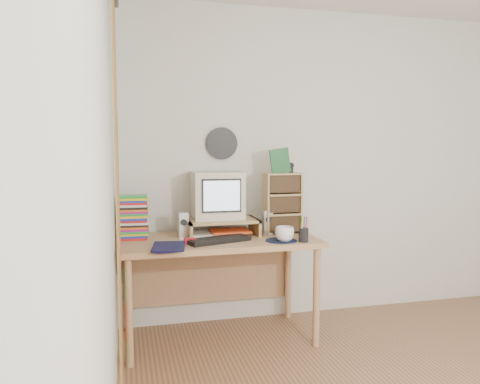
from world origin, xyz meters
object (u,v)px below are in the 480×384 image
cd_rack (282,203)px  mug (285,234)px  diary (152,245)px  crt_monitor (218,195)px  keyboard (219,240)px  desk (217,254)px  dvd_stack (134,219)px

cd_rack → mug: size_ratio=3.50×
diary → mug: bearing=9.8°
crt_monitor → cd_rack: (0.48, -0.07, -0.06)m
diary → keyboard: bearing=22.3°
keyboard → diary: diary is taller
cd_rack → diary: size_ratio=1.80×
desk → diary: (-0.48, -0.31, 0.16)m
diary → dvd_stack: bearing=114.7°
cd_rack → crt_monitor: bearing=170.0°
mug → diary: size_ratio=0.51×
desk → dvd_stack: (-0.59, 0.05, 0.27)m
keyboard → dvd_stack: dvd_stack is taller
desk → crt_monitor: (0.03, 0.09, 0.43)m
desk → dvd_stack: dvd_stack is taller
cd_rack → mug: cd_rack is taller
keyboard → dvd_stack: size_ratio=1.58×
cd_rack → desk: bearing=-179.7°
dvd_stack → keyboard: bearing=-21.3°
crt_monitor → mug: crt_monitor is taller
keyboard → mug: mug is taller
desk → mug: 0.55m
dvd_stack → diary: 0.40m
diary → cd_rack: bearing=26.8°
dvd_stack → diary: size_ratio=1.10×
crt_monitor → cd_rack: size_ratio=0.80×
keyboard → mug: size_ratio=3.39×
desk → crt_monitor: size_ratio=3.82×
mug → crt_monitor: bearing=135.9°
cd_rack → mug: (-0.09, -0.31, -0.18)m
dvd_stack → mug: dvd_stack is taller
crt_monitor → cd_rack: crt_monitor is taller
dvd_stack → mug: (1.01, -0.35, -0.09)m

